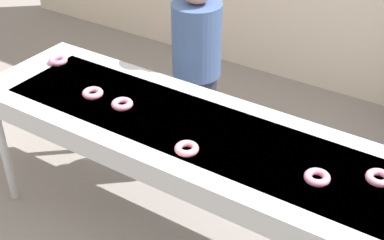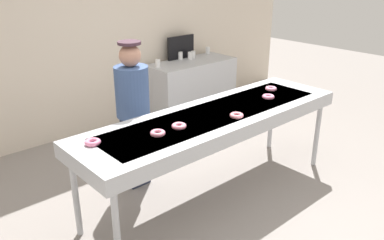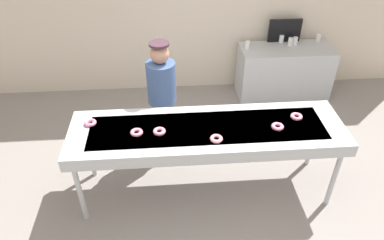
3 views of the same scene
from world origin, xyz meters
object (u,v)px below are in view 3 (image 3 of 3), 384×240
Objects in this scene: strawberry_donut_1 at (296,116)px; strawberry_donut_4 at (137,132)px; menu_display at (285,30)px; strawberry_donut_5 at (216,139)px; paper_cup_3 at (247,45)px; strawberry_donut_0 at (159,131)px; paper_cup_2 at (290,41)px; worker_baker at (162,94)px; paper_cup_1 at (281,39)px; paper_cup_0 at (318,38)px; strawberry_donut_3 at (90,123)px; prep_counter at (284,72)px; paper_cup_4 at (295,41)px; fryer_conveyor at (207,133)px; strawberry_donut_2 at (278,127)px.

strawberry_donut_1 is 1.75m from strawberry_donut_4.
strawberry_donut_5 is at bearing -119.56° from menu_display.
menu_display reaches higher than paper_cup_3.
strawberry_donut_0 is at bearing -130.50° from menu_display.
paper_cup_2 is (0.56, 2.05, -0.04)m from strawberry_donut_1.
worker_baker is 13.18× the size of paper_cup_1.
paper_cup_2 is 0.20m from menu_display.
worker_baker is at bearing 71.02° from strawberry_donut_4.
paper_cup_0 is 1.20m from paper_cup_3.
strawberry_donut_3 is 0.09× the size of prep_counter.
worker_baker is at bearing -146.56° from prep_counter.
strawberry_donut_1 is 1.09× the size of paper_cup_4.
fryer_conveyor is 2.68m from paper_cup_1.
menu_display is at bearing 18.97° from paper_cup_3.
strawberry_donut_5 is (-0.68, -0.15, 0.00)m from strawberry_donut_2.
fryer_conveyor is 2.65m from paper_cup_2.
strawberry_donut_3 is at bearing -145.28° from paper_cup_4.
menu_display is (2.24, 2.34, 0.08)m from strawberry_donut_4.
worker_baker is 2.41m from prep_counter.
menu_display reaches higher than paper_cup_0.
paper_cup_0 is at bearing 60.54° from strawberry_donut_2.
strawberry_donut_3 is at bearing -145.62° from prep_counter.
menu_display is (1.97, 1.56, 0.12)m from worker_baker.
strawberry_donut_3 is 3.48m from menu_display.
strawberry_donut_0 is 1.00× the size of strawberry_donut_3.
paper_cup_3 is (-0.63, 0.04, 0.48)m from prep_counter.
paper_cup_1 is 0.22m from paper_cup_4.
strawberry_donut_3 reaches higher than paper_cup_4.
worker_baker is (0.27, 0.79, -0.04)m from strawberry_donut_4.
paper_cup_4 is (0.64, 2.07, -0.04)m from strawberry_donut_1.
strawberry_donut_0 is 3.02m from paper_cup_2.
menu_display is at bearing 174.87° from paper_cup_0.
fryer_conveyor is 0.52m from strawberry_donut_0.
strawberry_donut_4 is at bearing -136.42° from paper_cup_2.
strawberry_donut_2 is 2.65m from paper_cup_0.
strawberry_donut_3 is 1.00× the size of strawberry_donut_4.
strawberry_donut_1 is 1.09× the size of paper_cup_2.
paper_cup_3 and paper_cup_4 have the same top height.
strawberry_donut_2 is at bearing -119.46° from paper_cup_0.
paper_cup_4 is at bearing -40.33° from menu_display.
strawberry_donut_2 is (1.25, -0.01, 0.00)m from strawberry_donut_0.
worker_baker is at bearing 123.11° from fryer_conveyor.
paper_cup_0 and paper_cup_2 have the same top height.
fryer_conveyor is at bearing 174.99° from strawberry_donut_2.
strawberry_donut_2 is 0.25× the size of menu_display.
paper_cup_0 is 0.41m from paper_cup_4.
worker_baker reaches higher than paper_cup_3.
paper_cup_3 is at bearing 57.22° from strawberry_donut_0.
strawberry_donut_0 is 0.08× the size of worker_baker.
strawberry_donut_5 is 3.16m from paper_cup_0.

